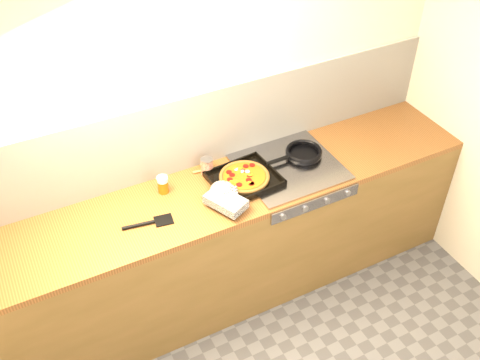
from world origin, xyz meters
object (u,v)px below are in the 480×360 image
tomato_can (207,166)px  juice_glass (163,184)px  pizza_on_tray (239,183)px  frying_pan (303,153)px

tomato_can → juice_glass: 0.30m
tomato_can → pizza_on_tray: bearing=-64.6°
tomato_can → juice_glass: bearing=-172.2°
juice_glass → tomato_can: bearing=7.8°
pizza_on_tray → juice_glass: (-0.40, 0.18, 0.01)m
pizza_on_tray → frying_pan: size_ratio=1.33×
frying_pan → tomato_can: (-0.60, 0.13, 0.02)m
frying_pan → juice_glass: size_ratio=3.53×
pizza_on_tray → juice_glass: bearing=156.3°
juice_glass → pizza_on_tray: bearing=-23.7°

